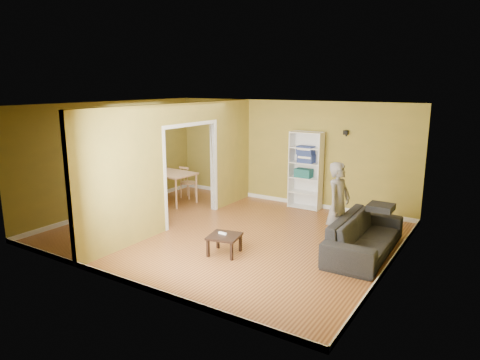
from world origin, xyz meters
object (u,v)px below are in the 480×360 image
object	(u,v)px
coffee_table	(224,238)
chair_left	(145,180)
sofa	(365,230)
chair_far	(188,182)
chair_near	(155,189)
person	(339,198)
bookshelf	(307,170)
dining_table	(170,175)

from	to	relation	value
coffee_table	chair_left	size ratio (longest dim) A/B	0.53
sofa	coffee_table	bearing A→B (deg)	122.21
sofa	chair_far	distance (m)	5.31
coffee_table	chair_near	bearing A→B (deg)	153.88
sofa	person	xyz separation A→B (m)	(-0.52, 0.00, 0.51)
person	chair_far	distance (m)	4.83
person	chair_far	world-z (taller)	person
sofa	chair_left	size ratio (longest dim) A/B	2.28
bookshelf	dining_table	distance (m)	3.46
sofa	coffee_table	world-z (taller)	sofa
chair_left	chair_far	xyz separation A→B (m)	(0.92, 0.65, -0.07)
coffee_table	sofa	bearing A→B (deg)	33.49
bookshelf	coffee_table	size ratio (longest dim) A/B	3.51
chair_far	chair_near	bearing A→B (deg)	85.93
chair_left	chair_near	distance (m)	0.99
sofa	chair_near	xyz separation A→B (m)	(-5.23, 0.14, 0.02)
sofa	dining_table	xyz separation A→B (m)	(-5.25, 0.74, 0.27)
person	chair_near	size ratio (longest dim) A/B	2.05
bookshelf	dining_table	world-z (taller)	bookshelf
person	chair_near	xyz separation A→B (m)	(-4.71, 0.14, -0.49)
bookshelf	chair_far	world-z (taller)	bookshelf
bookshelf	dining_table	size ratio (longest dim) A/B	1.50
dining_table	chair_left	bearing A→B (deg)	-175.36
sofa	bookshelf	bearing A→B (deg)	42.89
dining_table	chair_left	size ratio (longest dim) A/B	1.24
bookshelf	coffee_table	bearing A→B (deg)	-90.11
dining_table	chair_left	distance (m)	0.84
person	bookshelf	xyz separation A→B (m)	(-1.57, 2.15, -0.01)
coffee_table	dining_table	distance (m)	3.82
coffee_table	chair_far	size ratio (longest dim) A/B	0.62
coffee_table	chair_near	world-z (taller)	chair_near
coffee_table	chair_near	xyz separation A→B (m)	(-3.12, 1.53, 0.16)
sofa	chair_near	bearing A→B (deg)	87.19
sofa	bookshelf	distance (m)	3.05
bookshelf	person	bearing A→B (deg)	-53.83
chair_far	bookshelf	bearing A→B (deg)	-164.76
dining_table	chair_far	xyz separation A→B (m)	(0.10, 0.59, -0.27)
sofa	person	distance (m)	0.73
sofa	coffee_table	xyz separation A→B (m)	(-2.10, -1.39, -0.13)
person	chair_far	size ratio (longest dim) A/B	2.18
bookshelf	chair_left	bearing A→B (deg)	-159.45
person	chair_near	bearing A→B (deg)	97.35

